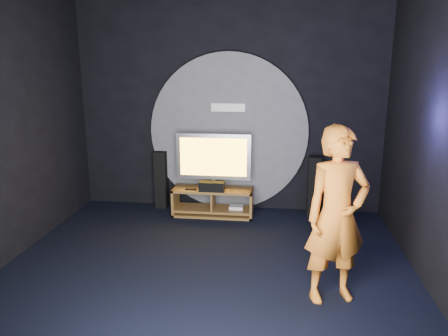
{
  "coord_description": "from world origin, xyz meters",
  "views": [
    {
      "loc": [
        0.81,
        -4.62,
        2.49
      ],
      "look_at": [
        0.1,
        1.05,
        1.05
      ],
      "focal_mm": 35.0,
      "sensor_mm": 36.0,
      "label": 1
    }
  ],
  "objects_px": {
    "tower_speaker_left": "(161,179)",
    "tower_speaker_right": "(314,186)",
    "player": "(337,216)",
    "subwoofer": "(330,227)",
    "media_console": "(214,203)",
    "tv": "(213,158)"
  },
  "relations": [
    {
      "from": "media_console",
      "to": "player",
      "type": "distance_m",
      "value": 2.96
    },
    {
      "from": "player",
      "to": "tower_speaker_right",
      "type": "bearing_deg",
      "value": 71.04
    },
    {
      "from": "tower_speaker_left",
      "to": "tower_speaker_right",
      "type": "height_order",
      "value": "same"
    },
    {
      "from": "tv",
      "to": "tower_speaker_left",
      "type": "bearing_deg",
      "value": 166.02
    },
    {
      "from": "media_console",
      "to": "subwoofer",
      "type": "distance_m",
      "value": 1.93
    },
    {
      "from": "media_console",
      "to": "player",
      "type": "relative_size",
      "value": 0.7
    },
    {
      "from": "tv",
      "to": "tower_speaker_right",
      "type": "xyz_separation_m",
      "value": [
        1.61,
        0.15,
        -0.45
      ]
    },
    {
      "from": "media_console",
      "to": "tower_speaker_left",
      "type": "relative_size",
      "value": 1.33
    },
    {
      "from": "tv",
      "to": "tower_speaker_left",
      "type": "relative_size",
      "value": 1.23
    },
    {
      "from": "tower_speaker_left",
      "to": "subwoofer",
      "type": "xyz_separation_m",
      "value": [
        2.73,
        -1.04,
        -0.33
      ]
    },
    {
      "from": "media_console",
      "to": "tower_speaker_right",
      "type": "relative_size",
      "value": 1.33
    },
    {
      "from": "tower_speaker_right",
      "to": "media_console",
      "type": "bearing_deg",
      "value": -172.43
    },
    {
      "from": "subwoofer",
      "to": "player",
      "type": "relative_size",
      "value": 0.17
    },
    {
      "from": "tower_speaker_left",
      "to": "media_console",
      "type": "bearing_deg",
      "value": -17.65
    },
    {
      "from": "player",
      "to": "subwoofer",
      "type": "bearing_deg",
      "value": 65.04
    },
    {
      "from": "tv",
      "to": "subwoofer",
      "type": "xyz_separation_m",
      "value": [
        1.79,
        -0.8,
        -0.77
      ]
    },
    {
      "from": "subwoofer",
      "to": "tower_speaker_left",
      "type": "bearing_deg",
      "value": 159.2
    },
    {
      "from": "player",
      "to": "tv",
      "type": "bearing_deg",
      "value": 104.49
    },
    {
      "from": "tv",
      "to": "subwoofer",
      "type": "distance_m",
      "value": 2.11
    },
    {
      "from": "media_console",
      "to": "player",
      "type": "bearing_deg",
      "value": -55.46
    },
    {
      "from": "tower_speaker_right",
      "to": "player",
      "type": "distance_m",
      "value": 2.62
    },
    {
      "from": "media_console",
      "to": "player",
      "type": "height_order",
      "value": "player"
    }
  ]
}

